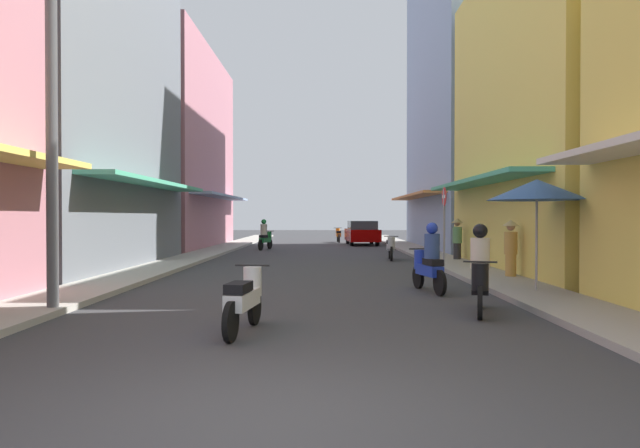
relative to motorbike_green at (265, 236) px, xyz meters
The scene contains 19 objects.
ground_plane 6.80m from the motorbike_green, 66.72° to the right, with size 95.68×95.68×0.00m, color #38383A.
sidewalk_left 6.63m from the motorbike_green, 109.77° to the right, with size 1.60×51.49×0.12m, color #ADA89E.
sidewalk_right 9.81m from the motorbike_green, 39.35° to the right, with size 1.60×51.49×0.12m, color #9E9991.
building_left_mid 13.54m from the motorbike_green, 120.46° to the right, with size 7.05×10.64×14.38m.
building_left_far 7.88m from the motorbike_green, 161.69° to the left, with size 7.05×12.54×10.74m.
building_right_mid 16.37m from the motorbike_green, 44.01° to the right, with size 7.05×10.47×9.95m.
building_right_far 13.76m from the motorbike_green, ahead, with size 7.05×12.74×16.71m.
motorbike_green is the anchor object (origin of this frame).
motorbike_silver 8.74m from the motorbike_green, 49.51° to the right, with size 0.55×1.81×0.96m.
motorbike_orange 9.17m from the motorbike_green, 64.45° to the left, with size 0.55×1.81×0.96m.
motorbike_white 20.37m from the motorbike_green, 84.58° to the right, with size 0.55×1.80×0.96m.
motorbike_black 19.53m from the motorbike_green, 72.57° to the right, with size 0.68×1.77×1.58m.
motorbike_blue 16.83m from the motorbike_green, 71.09° to the right, with size 0.63×1.79×1.58m.
parked_car 7.31m from the motorbike_green, 43.34° to the left, with size 1.98×4.19×1.45m.
pedestrian_crossing 11.15m from the motorbike_green, 43.86° to the right, with size 0.44×0.44×1.64m.
pedestrian_midway 15.84m from the motorbike_green, 59.43° to the right, with size 0.44×0.44×1.62m.
vendor_umbrella 18.22m from the motorbike_green, 65.01° to the right, with size 2.09×2.09×2.51m.
utility_pole 19.06m from the motorbike_green, 95.12° to the right, with size 0.20×1.20×7.18m.
street_sign_no_entry 12.72m from the motorbike_green, 56.92° to the right, with size 0.07×0.60×2.65m.
Camera 1 is at (0.46, -4.46, 1.71)m, focal length 31.11 mm.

